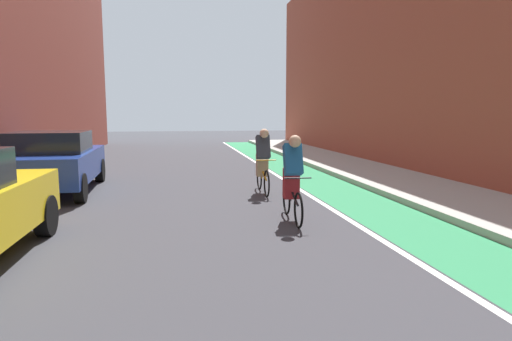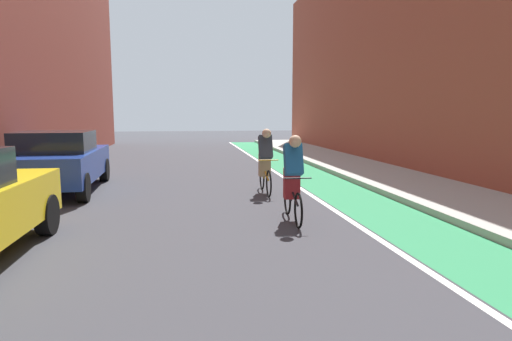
% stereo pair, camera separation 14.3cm
% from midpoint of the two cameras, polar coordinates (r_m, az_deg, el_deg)
% --- Properties ---
extents(ground_plane, '(77.82, 77.82, 0.00)m').
position_cam_midpoint_polar(ground_plane, '(9.95, -8.41, -4.02)').
color(ground_plane, '#38383D').
extents(bike_lane_paint, '(1.60, 35.37, 0.00)m').
position_cam_midpoint_polar(bike_lane_paint, '(12.55, 8.20, -1.61)').
color(bike_lane_paint, '#2D8451').
rests_on(bike_lane_paint, ground).
extents(lane_divider_stripe, '(0.12, 35.37, 0.00)m').
position_cam_midpoint_polar(lane_divider_stripe, '(12.30, 4.21, -1.74)').
color(lane_divider_stripe, white).
rests_on(lane_divider_stripe, ground).
extents(sidewalk_right, '(2.63, 35.37, 0.14)m').
position_cam_midpoint_polar(sidewalk_right, '(13.36, 16.83, -1.00)').
color(sidewalk_right, '#A8A59E').
rests_on(sidewalk_right, ground).
extents(building_facade_right, '(2.40, 31.37, 9.19)m').
position_cam_midpoint_polar(building_facade_right, '(16.42, 22.29, 16.16)').
color(building_facade_right, '#9E4C38').
rests_on(building_facade_right, ground).
extents(parked_sedan_blue, '(2.07, 4.27, 1.53)m').
position_cam_midpoint_polar(parked_sedan_blue, '(11.99, -25.29, 1.10)').
color(parked_sedan_blue, navy).
rests_on(parked_sedan_blue, ground).
extents(cyclist_trailing, '(0.48, 1.68, 1.59)m').
position_cam_midpoint_polar(cyclist_trailing, '(7.99, 4.25, -0.65)').
color(cyclist_trailing, black).
rests_on(cyclist_trailing, ground).
extents(cyclist_far, '(0.48, 1.70, 1.60)m').
position_cam_midpoint_polar(cyclist_far, '(10.74, 0.51, 1.27)').
color(cyclist_far, black).
rests_on(cyclist_far, ground).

